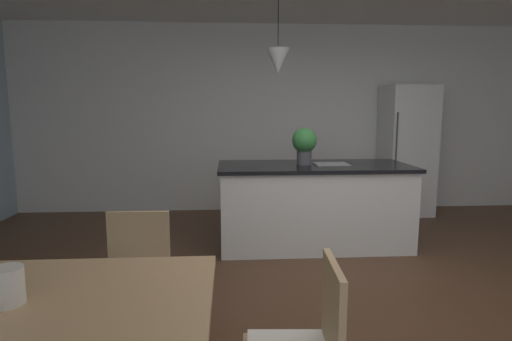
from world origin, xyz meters
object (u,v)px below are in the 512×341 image
(refrigerator, at_px, (406,150))
(vase_on_dining_table, at_px, (7,286))
(kitchen_island, at_px, (313,204))
(chair_far_right, at_px, (136,281))
(potted_plant_on_island, at_px, (304,143))

(refrigerator, height_order, vase_on_dining_table, refrigerator)
(kitchen_island, relative_size, refrigerator, 1.14)
(chair_far_right, bearing_deg, vase_on_dining_table, -108.24)
(potted_plant_on_island, bearing_deg, vase_on_dining_table, -120.18)
(chair_far_right, distance_m, kitchen_island, 2.49)
(chair_far_right, height_order, potted_plant_on_island, potted_plant_on_island)
(kitchen_island, xyz_separation_m, potted_plant_on_island, (-0.11, 0.00, 0.67))
(chair_far_right, distance_m, vase_on_dining_table, 0.96)
(kitchen_island, distance_m, potted_plant_on_island, 0.68)
(refrigerator, bearing_deg, chair_far_right, -132.80)
(kitchen_island, distance_m, refrigerator, 2.15)
(refrigerator, relative_size, potted_plant_on_island, 4.58)
(potted_plant_on_island, xyz_separation_m, vase_on_dining_table, (-1.66, -2.85, -0.30))
(kitchen_island, relative_size, potted_plant_on_island, 5.22)
(potted_plant_on_island, relative_size, vase_on_dining_table, 2.73)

